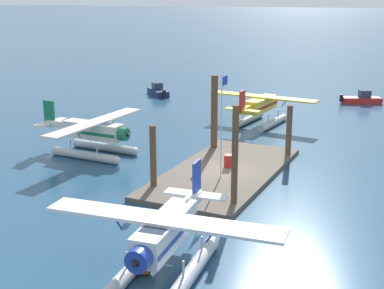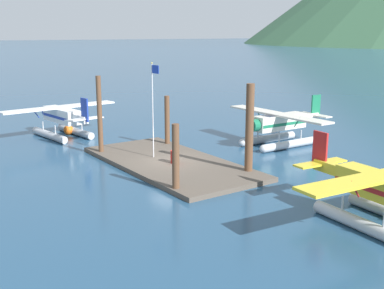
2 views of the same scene
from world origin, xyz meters
name	(u,v)px [view 1 (image 1 of 2)]	position (x,y,z in m)	size (l,w,h in m)	color
ground_plane	(224,174)	(0.00, 0.00, 0.00)	(1200.00, 1200.00, 0.00)	navy
dock_platform	(224,172)	(0.00, 0.00, 0.15)	(14.33, 6.66, 0.30)	brown
piling_near_left	(235,158)	(-5.27, -2.76, 2.97)	(0.37, 0.37, 5.94)	brown
piling_near_right	(289,133)	(5.29, -2.96, 2.02)	(0.41, 0.41, 4.03)	brown
piling_far_left	(153,158)	(-4.73, 2.76, 2.07)	(0.40, 0.40, 4.13)	brown
piling_far_right	(214,114)	(4.95, 2.84, 2.95)	(0.52, 0.52, 5.90)	brown
flagpole	(222,115)	(-1.44, -0.41, 4.42)	(0.95, 0.10, 6.70)	silver
fuel_drum	(228,161)	(0.69, -0.05, 0.74)	(0.62, 0.62, 0.88)	#AD1E19
mooring_buoy	(145,265)	(-13.91, -1.98, 0.44)	(0.88, 0.88, 0.88)	orange
seaplane_yellow_stbd_fwd	(261,108)	(14.94, 2.32, 1.58)	(7.96, 10.48, 3.84)	#B7BABF
seaplane_cream_bow_centre	(94,135)	(-0.04, 10.53, 1.58)	(10.42, 7.98, 3.84)	#B7BABF
seaplane_white_port_aft	(165,239)	(-13.41, -2.73, 1.58)	(7.95, 10.49, 3.84)	#B7BABF
boat_red_open_se	(363,99)	(29.76, -4.81, 0.49)	(3.14, 4.54, 1.50)	#B2231E
boat_navy_open_east	(158,91)	(24.52, 18.67, 0.49)	(3.96, 4.10, 1.50)	navy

